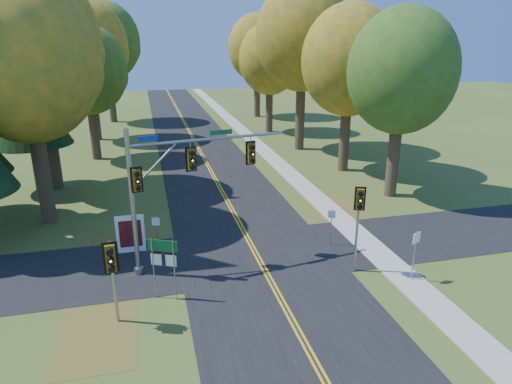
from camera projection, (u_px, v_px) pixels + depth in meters
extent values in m
plane|color=#41571E|center=(266.00, 272.00, 21.95)|extent=(160.00, 160.00, 0.00)
cube|color=black|center=(266.00, 272.00, 21.95)|extent=(8.00, 160.00, 0.02)
cube|color=black|center=(256.00, 254.00, 23.78)|extent=(60.00, 6.00, 0.02)
cube|color=gold|center=(264.00, 272.00, 21.92)|extent=(0.10, 160.00, 0.01)
cube|color=gold|center=(268.00, 271.00, 21.96)|extent=(0.10, 160.00, 0.01)
cube|color=#9E998E|center=(383.00, 257.00, 23.35)|extent=(1.60, 160.00, 0.06)
cube|color=brown|center=(128.00, 251.00, 24.15)|extent=(4.00, 6.00, 0.00)
cube|color=brown|center=(344.00, 215.00, 29.00)|extent=(3.50, 8.00, 0.00)
cube|color=brown|center=(98.00, 332.00, 17.49)|extent=(3.00, 5.00, 0.00)
cylinder|color=#38281C|center=(42.00, 168.00, 26.85)|extent=(0.86, 0.86, 6.75)
ellipsoid|color=orange|center=(25.00, 60.00, 24.84)|extent=(8.00, 8.00, 9.20)
sphere|color=orange|center=(61.00, 73.00, 26.57)|extent=(4.80, 4.80, 4.80)
cylinder|color=#38281C|center=(394.00, 154.00, 31.56)|extent=(0.83, 0.83, 6.08)
ellipsoid|color=#4A6D22|center=(402.00, 71.00, 29.75)|extent=(7.20, 7.20, 8.28)
sphere|color=#4A6D22|center=(411.00, 80.00, 31.30)|extent=(4.32, 4.32, 4.32)
sphere|color=#4A6D22|center=(391.00, 60.00, 28.57)|extent=(3.96, 3.96, 3.96)
cylinder|color=#38281C|center=(51.00, 139.00, 32.94)|extent=(0.89, 0.89, 7.42)
ellipsoid|color=orange|center=(36.00, 41.00, 30.76)|extent=(8.60, 8.60, 9.89)
sphere|color=orange|center=(68.00, 54.00, 32.61)|extent=(5.16, 5.16, 5.16)
sphere|color=orange|center=(6.00, 27.00, 29.35)|extent=(4.73, 4.73, 4.73)
cylinder|color=#38281C|center=(345.00, 133.00, 37.63)|extent=(0.84, 0.84, 6.30)
ellipsoid|color=orange|center=(349.00, 60.00, 35.74)|extent=(7.60, 7.60, 8.74)
sphere|color=orange|center=(360.00, 69.00, 37.38)|extent=(4.56, 4.56, 4.56)
sphere|color=orange|center=(338.00, 51.00, 34.49)|extent=(4.18, 4.18, 4.18)
cylinder|color=#38281C|center=(94.00, 129.00, 41.26)|extent=(0.81, 0.81, 5.62)
ellipsoid|color=#4A6D22|center=(87.00, 69.00, 39.57)|extent=(6.80, 6.80, 7.82)
sphere|color=#4A6D22|center=(105.00, 76.00, 41.04)|extent=(4.08, 4.08, 4.08)
sphere|color=#4A6D22|center=(70.00, 62.00, 38.46)|extent=(3.74, 3.74, 3.74)
cylinder|color=#38281C|center=(300.00, 111.00, 44.59)|extent=(0.90, 0.90, 7.65)
ellipsoid|color=orange|center=(303.00, 36.00, 42.35)|extent=(8.80, 8.80, 10.12)
sphere|color=orange|center=(315.00, 46.00, 44.25)|extent=(5.28, 5.28, 5.28)
sphere|color=orange|center=(290.00, 26.00, 40.91)|extent=(4.84, 4.84, 4.84)
cylinder|color=#38281C|center=(94.00, 107.00, 48.89)|extent=(0.87, 0.87, 6.98)
ellipsoid|color=orange|center=(87.00, 45.00, 46.83)|extent=(8.20, 8.20, 9.43)
sphere|color=orange|center=(106.00, 53.00, 48.59)|extent=(4.92, 4.92, 4.92)
sphere|color=orange|center=(70.00, 37.00, 45.48)|extent=(4.51, 4.51, 4.51)
cylinder|color=#38281C|center=(269.00, 107.00, 53.20)|extent=(0.82, 0.82, 5.85)
ellipsoid|color=orange|center=(270.00, 59.00, 51.45)|extent=(7.00, 7.00, 8.05)
sphere|color=orange|center=(279.00, 65.00, 52.96)|extent=(4.20, 4.20, 4.20)
sphere|color=orange|center=(261.00, 53.00, 50.30)|extent=(3.85, 3.85, 3.85)
cylinder|color=#38281C|center=(111.00, 94.00, 59.14)|extent=(0.88, 0.88, 7.20)
ellipsoid|color=#4A6D22|center=(106.00, 41.00, 57.01)|extent=(8.40, 8.40, 9.66)
sphere|color=#4A6D22|center=(121.00, 48.00, 58.82)|extent=(5.04, 5.04, 5.04)
sphere|color=#4A6D22|center=(92.00, 34.00, 55.63)|extent=(4.62, 4.62, 4.62)
cylinder|color=#38281C|center=(257.00, 93.00, 63.18)|extent=(0.85, 0.85, 6.53)
ellipsoid|color=orange|center=(257.00, 48.00, 61.24)|extent=(7.80, 7.80, 8.97)
sphere|color=orange|center=(266.00, 53.00, 62.92)|extent=(4.68, 4.68, 4.68)
sphere|color=orange|center=(248.00, 42.00, 59.96)|extent=(4.29, 4.29, 4.29)
cylinder|color=#38281C|center=(36.00, 167.00, 33.14)|extent=(0.50, 0.50, 3.42)
cone|color=black|center=(26.00, 106.00, 31.69)|extent=(5.60, 5.60, 5.45)
cone|color=black|center=(17.00, 47.00, 30.43)|extent=(4.57, 4.57, 5.45)
cylinder|color=gray|center=(133.00, 205.00, 20.70)|extent=(0.22, 0.22, 7.02)
cylinder|color=gray|center=(139.00, 271.00, 21.80)|extent=(0.44, 0.44, 0.30)
cylinder|color=gray|center=(210.00, 139.00, 21.24)|extent=(7.44, 1.40, 0.14)
cylinder|color=gray|center=(154.00, 166.00, 20.57)|extent=(2.25, 0.47, 2.07)
cylinder|color=gray|center=(190.00, 145.00, 20.94)|extent=(0.04, 0.04, 0.36)
cube|color=#72590C|center=(191.00, 159.00, 21.16)|extent=(0.39, 0.35, 1.00)
cube|color=black|center=(191.00, 159.00, 21.16)|extent=(0.52, 0.12, 1.18)
sphere|color=orange|center=(192.00, 160.00, 20.96)|extent=(0.18, 0.18, 0.18)
cylinder|color=black|center=(192.00, 154.00, 20.86)|extent=(0.26, 0.20, 0.24)
cylinder|color=black|center=(192.00, 160.00, 20.96)|extent=(0.26, 0.20, 0.24)
cylinder|color=black|center=(193.00, 167.00, 21.07)|extent=(0.26, 0.20, 0.24)
cylinder|color=gray|center=(251.00, 139.00, 22.08)|extent=(0.04, 0.04, 0.36)
cube|color=#72590C|center=(251.00, 153.00, 22.30)|extent=(0.39, 0.35, 1.00)
cube|color=black|center=(251.00, 153.00, 22.30)|extent=(0.52, 0.12, 1.18)
sphere|color=orange|center=(252.00, 154.00, 22.10)|extent=(0.18, 0.18, 0.18)
cylinder|color=black|center=(252.00, 147.00, 21.99)|extent=(0.26, 0.20, 0.24)
cylinder|color=black|center=(252.00, 154.00, 22.10)|extent=(0.26, 0.20, 0.24)
cylinder|color=black|center=(252.00, 160.00, 22.20)|extent=(0.26, 0.20, 0.24)
cube|color=#72590C|center=(137.00, 180.00, 20.28)|extent=(0.39, 0.35, 1.00)
cube|color=black|center=(137.00, 180.00, 20.28)|extent=(0.52, 0.12, 1.18)
sphere|color=orange|center=(138.00, 181.00, 20.08)|extent=(0.18, 0.18, 0.18)
cylinder|color=black|center=(137.00, 174.00, 19.97)|extent=(0.26, 0.20, 0.24)
cylinder|color=black|center=(138.00, 181.00, 20.08)|extent=(0.26, 0.20, 0.24)
cylinder|color=black|center=(138.00, 188.00, 20.18)|extent=(0.26, 0.20, 0.24)
cube|color=navy|center=(148.00, 138.00, 20.07)|extent=(0.90, 0.19, 0.22)
cube|color=#0C5926|center=(221.00, 132.00, 21.36)|extent=(1.09, 0.22, 0.22)
cylinder|color=#989BA0|center=(357.00, 230.00, 21.43)|extent=(0.12, 0.12, 4.26)
cube|color=#72590C|center=(360.00, 199.00, 20.69)|extent=(0.41, 0.39, 0.97)
cube|color=black|center=(360.00, 199.00, 20.69)|extent=(0.48, 0.21, 1.14)
sphere|color=orange|center=(360.00, 200.00, 20.48)|extent=(0.17, 0.17, 0.17)
cylinder|color=black|center=(361.00, 194.00, 20.38)|extent=(0.27, 0.23, 0.23)
cylinder|color=black|center=(360.00, 200.00, 20.48)|extent=(0.27, 0.23, 0.23)
cylinder|color=black|center=(360.00, 207.00, 20.58)|extent=(0.27, 0.23, 0.23)
cylinder|color=#969A9F|center=(114.00, 282.00, 17.64)|extent=(0.13, 0.13, 3.48)
cube|color=#72590C|center=(111.00, 257.00, 17.04)|extent=(0.38, 0.34, 1.09)
cube|color=black|center=(111.00, 257.00, 17.04)|extent=(0.57, 0.06, 1.28)
sphere|color=orange|center=(111.00, 260.00, 16.81)|extent=(0.20, 0.20, 0.20)
cylinder|color=black|center=(110.00, 252.00, 16.70)|extent=(0.27, 0.19, 0.26)
cylinder|color=black|center=(111.00, 260.00, 16.81)|extent=(0.27, 0.19, 0.26)
cylinder|color=black|center=(112.00, 269.00, 16.92)|extent=(0.27, 0.19, 0.26)
cylinder|color=gray|center=(154.00, 268.00, 19.41)|extent=(0.06, 0.06, 2.82)
cylinder|color=gray|center=(175.00, 270.00, 19.24)|extent=(0.06, 0.06, 2.82)
cube|color=#0B5024|center=(163.00, 246.00, 19.00)|extent=(1.21, 0.58, 0.52)
cube|color=silver|center=(163.00, 246.00, 19.00)|extent=(1.03, 0.47, 0.08)
cube|color=silver|center=(156.00, 259.00, 19.27)|extent=(0.44, 0.23, 0.52)
cube|color=black|center=(156.00, 253.00, 19.17)|extent=(0.43, 0.20, 0.09)
cube|color=silver|center=(171.00, 261.00, 19.16)|extent=(0.44, 0.23, 0.52)
cube|color=black|center=(171.00, 254.00, 19.06)|extent=(0.43, 0.20, 0.09)
cube|color=white|center=(131.00, 234.00, 23.74)|extent=(1.46, 0.21, 2.02)
cube|color=maroon|center=(130.00, 234.00, 23.62)|extent=(1.12, 0.03, 1.46)
cube|color=white|center=(121.00, 250.00, 23.89)|extent=(0.09, 0.09, 0.34)
cube|color=white|center=(143.00, 247.00, 24.14)|extent=(0.09, 0.09, 0.34)
cylinder|color=gray|center=(331.00, 227.00, 24.51)|extent=(0.05, 0.05, 2.08)
cube|color=silver|center=(332.00, 214.00, 24.25)|extent=(0.37, 0.19, 0.42)
cylinder|color=gray|center=(414.00, 256.00, 20.85)|extent=(0.06, 0.06, 2.49)
cube|color=white|center=(417.00, 238.00, 20.54)|extent=(0.45, 0.21, 0.51)
cylinder|color=gray|center=(157.00, 235.00, 23.58)|extent=(0.05, 0.05, 2.07)
cube|color=silver|center=(156.00, 221.00, 23.32)|extent=(0.39, 0.10, 0.42)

